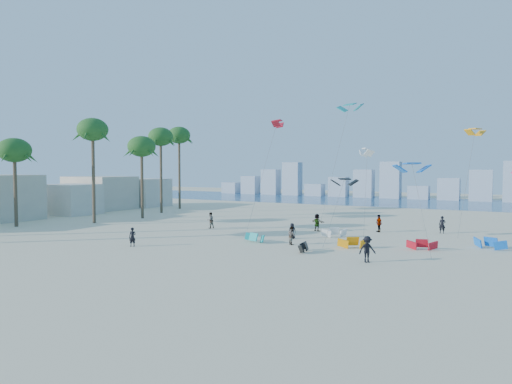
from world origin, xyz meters
The scene contains 10 objects.
ground centered at (0.00, 0.00, 0.00)m, with size 220.00×220.00×0.00m, color beige.
ocean centered at (0.00, 72.00, 0.01)m, with size 220.00×220.00×0.00m, color navy.
kitesurfer_near centered at (-3.71, 5.77, 0.84)m, with size 0.61×0.40×1.68m, color black.
kitesurfer_mid centered at (8.07, 13.53, 0.81)m, with size 0.79×0.61×1.62m, color gray.
kitesurfers_far centered at (9.04, 18.96, 0.93)m, with size 24.48×19.37×1.92m.
grounded_kites centered at (14.12, 16.28, 0.41)m, with size 22.29×11.48×0.89m.
flying_kites centered at (14.99, 24.49, 10.16)m, with size 34.75×21.98×15.76m.
palm_row centered at (-21.95, 16.16, 10.86)m, with size 10.41×44.80×13.89m.
beachfront_buildings centered at (-33.69, 20.82, 2.67)m, with size 11.50×43.00×6.00m.
distant_skyline centered at (-1.19, 82.00, 3.09)m, with size 85.00×3.00×8.40m.
Camera 1 is at (24.96, -23.10, 6.85)m, focal length 31.57 mm.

